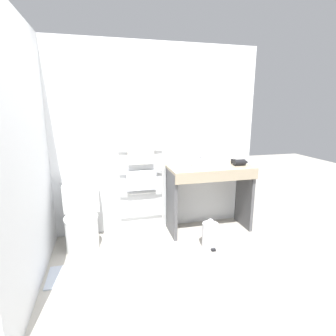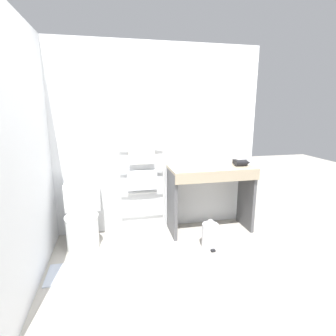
# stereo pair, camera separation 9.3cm
# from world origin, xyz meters

# --- Properties ---
(ground_plane) EXTENTS (12.00, 12.00, 0.00)m
(ground_plane) POSITION_xyz_m (0.00, 0.00, 0.00)
(ground_plane) COLOR #A8A399
(wall_back) EXTENTS (2.75, 0.12, 2.37)m
(wall_back) POSITION_xyz_m (0.00, 1.51, 1.18)
(wall_back) COLOR silver
(wall_back) RESTS_ON ground_plane
(wall_side) EXTENTS (0.12, 2.16, 2.37)m
(wall_side) POSITION_xyz_m (-1.31, 0.73, 1.18)
(wall_side) COLOR silver
(wall_side) RESTS_ON ground_plane
(toilet) EXTENTS (0.40, 0.51, 0.73)m
(toilet) POSITION_xyz_m (-0.91, 1.13, 0.31)
(toilet) COLOR white
(toilet) RESTS_ON ground_plane
(towel_radiator) EXTENTS (0.60, 0.06, 1.14)m
(towel_radiator) POSITION_xyz_m (-0.18, 1.40, 0.76)
(towel_radiator) COLOR silver
(towel_radiator) RESTS_ON ground_plane
(vanity_counter) EXTENTS (1.06, 0.49, 0.86)m
(vanity_counter) POSITION_xyz_m (0.68, 1.19, 0.60)
(vanity_counter) COLOR gray
(vanity_counter) RESTS_ON ground_plane
(sink_basin) EXTENTS (0.38, 0.38, 0.07)m
(sink_basin) POSITION_xyz_m (0.63, 1.22, 0.90)
(sink_basin) COLOR white
(sink_basin) RESTS_ON vanity_counter
(faucet) EXTENTS (0.02, 0.10, 0.11)m
(faucet) POSITION_xyz_m (0.63, 1.40, 0.94)
(faucet) COLOR silver
(faucet) RESTS_ON vanity_counter
(cup_near_wall) EXTENTS (0.07, 0.07, 0.10)m
(cup_near_wall) POSITION_xyz_m (0.28, 1.34, 0.91)
(cup_near_wall) COLOR white
(cup_near_wall) RESTS_ON vanity_counter
(cup_near_edge) EXTENTS (0.07, 0.07, 0.11)m
(cup_near_edge) POSITION_xyz_m (0.36, 1.30, 0.92)
(cup_near_edge) COLOR white
(cup_near_edge) RESTS_ON vanity_counter
(hair_dryer) EXTENTS (0.20, 0.17, 0.08)m
(hair_dryer) POSITION_xyz_m (1.07, 1.18, 0.90)
(hair_dryer) COLOR black
(hair_dryer) RESTS_ON vanity_counter
(trash_bin) EXTENTS (0.19, 0.22, 0.35)m
(trash_bin) POSITION_xyz_m (0.52, 0.78, 0.15)
(trash_bin) COLOR silver
(trash_bin) RESTS_ON ground_plane
(bath_mat) EXTENTS (0.56, 0.36, 0.01)m
(bath_mat) POSITION_xyz_m (-0.94, 0.60, 0.01)
(bath_mat) COLOR #B2BCCC
(bath_mat) RESTS_ON ground_plane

